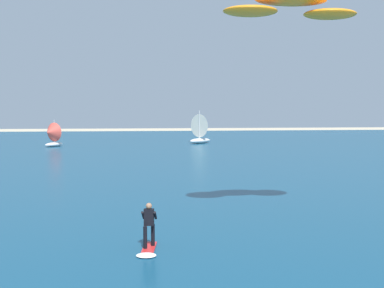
{
  "coord_description": "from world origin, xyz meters",
  "views": [
    {
      "loc": [
        -2.68,
        -5.07,
        5.24
      ],
      "look_at": [
        -0.76,
        14.04,
        3.73
      ],
      "focal_mm": 44.87,
      "sensor_mm": 36.0,
      "label": 1
    }
  ],
  "objects_px": {
    "kite": "(291,8)",
    "sailboat_center_horizon": "(203,128)",
    "sailboat_trailing": "(51,134)",
    "kitesurfer": "(148,233)"
  },
  "relations": [
    {
      "from": "kitesurfer",
      "to": "kite",
      "type": "relative_size",
      "value": 0.32
    },
    {
      "from": "sailboat_trailing",
      "to": "kite",
      "type": "bearing_deg",
      "value": -66.28
    },
    {
      "from": "kite",
      "to": "sailboat_center_horizon",
      "type": "xyz_separation_m",
      "value": [
        1.75,
        45.74,
        -7.38
      ]
    },
    {
      "from": "kite",
      "to": "sailboat_center_horizon",
      "type": "height_order",
      "value": "kite"
    },
    {
      "from": "kite",
      "to": "sailboat_trailing",
      "type": "relative_size",
      "value": 1.81
    },
    {
      "from": "kitesurfer",
      "to": "kite",
      "type": "xyz_separation_m",
      "value": [
        6.34,
        4.01,
        8.87
      ]
    },
    {
      "from": "kite",
      "to": "sailboat_trailing",
      "type": "distance_m",
      "value": 46.01
    },
    {
      "from": "kite",
      "to": "sailboat_center_horizon",
      "type": "bearing_deg",
      "value": 87.81
    },
    {
      "from": "sailboat_center_horizon",
      "to": "kite",
      "type": "bearing_deg",
      "value": -92.19
    },
    {
      "from": "kitesurfer",
      "to": "kite",
      "type": "bearing_deg",
      "value": 32.32
    }
  ]
}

